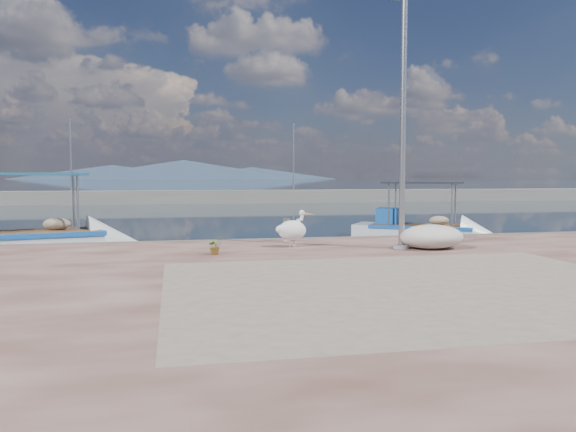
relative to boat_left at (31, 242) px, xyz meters
The scene contains 12 objects.
ground 11.29m from the boat_left, 44.84° to the right, with size 1400.00×1400.00×0.00m, color #162635.
quay 16.09m from the boat_left, 60.17° to the right, with size 44.00×22.00×0.50m, color #49271F.
quay_patch 14.19m from the boat_left, 50.59° to the right, with size 9.00×7.00×0.01m, color gray.
breakwater 33.03m from the boat_left, 75.97° to the left, with size 120.00×2.20×7.50m.
mountains 642.23m from the boat_left, 88.89° to the left, with size 370.00×280.00×22.00m.
boat_left is the anchor object (origin of this frame).
boat_right 14.40m from the boat_left, ahead, with size 5.54×4.52×2.63m.
pelican 9.47m from the boat_left, 32.71° to the right, with size 1.06×0.51×1.03m.
lamp_post 12.82m from the boat_left, 29.11° to the right, with size 0.44×0.96×7.00m.
bollard_near 8.89m from the boat_left, 24.96° to the right, with size 0.23×0.23×0.70m.
potted_plant 8.42m from the boat_left, 47.00° to the right, with size 0.38×0.33×0.42m, color #33722D.
net_pile_d 13.13m from the boat_left, 28.24° to the right, with size 1.75×1.31×0.66m, color silver.
Camera 1 is at (-3.30, -12.22, 2.44)m, focal length 35.00 mm.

